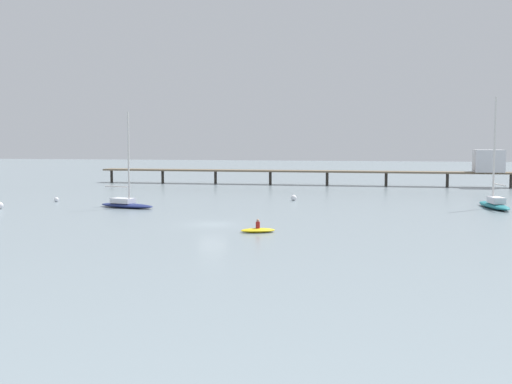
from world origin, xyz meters
name	(u,v)px	position (x,y,z in m)	size (l,w,h in m)	color
ground_plane	(212,224)	(0.00, 0.00, 0.00)	(400.00, 400.00, 0.00)	gray
pier	(391,166)	(16.12, 54.84, 3.41)	(73.25, 4.87, 6.31)	brown
sailboat_navy	(126,202)	(-13.85, 12.00, 0.62)	(7.59, 3.97, 11.01)	navy
sailboat_teal	(494,202)	(27.67, 20.16, 0.75)	(3.38, 8.77, 12.68)	#1E727A
dinghy_yellow	(258,230)	(5.20, -4.06, 0.21)	(3.19, 2.32, 1.14)	yellow
mooring_buoy_inner	(0,205)	(-27.25, 7.60, 0.41)	(0.82, 0.82, 0.82)	silver
mooring_buoy_outer	(294,198)	(3.79, 24.63, 0.38)	(0.75, 0.75, 0.75)	silver
mooring_buoy_far	(56,200)	(-25.44, 16.72, 0.29)	(0.59, 0.59, 0.59)	silver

